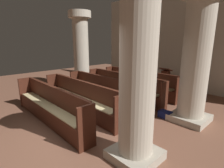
{
  "coord_description": "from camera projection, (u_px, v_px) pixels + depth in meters",
  "views": [
    {
      "loc": [
        3.44,
        -1.94,
        2.22
      ],
      "look_at": [
        -0.89,
        2.16,
        0.75
      ],
      "focal_mm": 28.14,
      "sensor_mm": 36.0,
      "label": 1
    }
  ],
  "objects": [
    {
      "name": "back_wall",
      "position": [
        190.0,
        40.0,
        7.78
      ],
      "size": [
        10.0,
        0.16,
        4.5
      ],
      "primitive_type": "cube",
      "color": "beige",
      "rests_on": "ground"
    },
    {
      "name": "pew_row_1",
      "position": [
        123.0,
        86.0,
        6.86
      ],
      "size": [
        3.67,
        0.46,
        0.98
      ],
      "color": "#4C2316",
      "rests_on": "ground"
    },
    {
      "name": "pew_row_2",
      "position": [
        104.0,
        91.0,
        6.19
      ],
      "size": [
        3.67,
        0.46,
        0.98
      ],
      "color": "#4C2316",
      "rests_on": "ground"
    },
    {
      "name": "kneeler_box_navy",
      "position": [
        165.0,
        114.0,
        5.19
      ],
      "size": [
        0.36,
        0.26,
        0.2
      ],
      "primitive_type": "cube",
      "color": "navy",
      "rests_on": "ground"
    },
    {
      "name": "pew_row_0",
      "position": [
        139.0,
        82.0,
        7.52
      ],
      "size": [
        3.67,
        0.47,
        0.98
      ],
      "color": "#4C2316",
      "rests_on": "ground"
    },
    {
      "name": "pew_row_4",
      "position": [
        49.0,
        104.0,
        4.87
      ],
      "size": [
        3.67,
        0.46,
        0.98
      ],
      "color": "#4C2316",
      "rests_on": "ground"
    },
    {
      "name": "pillar_aisle_side",
      "position": [
        196.0,
        56.0,
        4.6
      ],
      "size": [
        1.04,
        1.04,
        3.54
      ],
      "color": "#B6AD9A",
      "rests_on": "ground"
    },
    {
      "name": "ground_plane",
      "position": [
        73.0,
        135.0,
        4.26
      ],
      "size": [
        19.2,
        19.2,
        0.0
      ],
      "primitive_type": "plane",
      "color": "brown"
    },
    {
      "name": "pillar_aisle_rear",
      "position": [
        138.0,
        64.0,
        2.97
      ],
      "size": [
        0.94,
        0.94,
        3.54
      ],
      "color": "#B6AD9A",
      "rests_on": "ground"
    },
    {
      "name": "pew_row_3",
      "position": [
        80.0,
        97.0,
        5.53
      ],
      "size": [
        3.67,
        0.47,
        0.98
      ],
      "color": "#4C2316",
      "rests_on": "ground"
    },
    {
      "name": "hymn_book",
      "position": [
        135.0,
        74.0,
        6.55
      ],
      "size": [
        0.15,
        0.2,
        0.04
      ],
      "primitive_type": "cube",
      "color": "black",
      "rests_on": "pew_row_1"
    },
    {
      "name": "lectern",
      "position": [
        165.0,
        82.0,
        7.78
      ],
      "size": [
        0.48,
        0.45,
        1.08
      ],
      "color": "#492215",
      "rests_on": "ground"
    },
    {
      "name": "pillar_far_side",
      "position": [
        81.0,
        49.0,
        8.32
      ],
      "size": [
        1.04,
        1.04,
        3.54
      ],
      "color": "#B6AD9A",
      "rests_on": "ground"
    }
  ]
}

